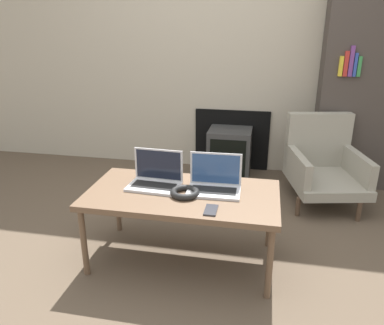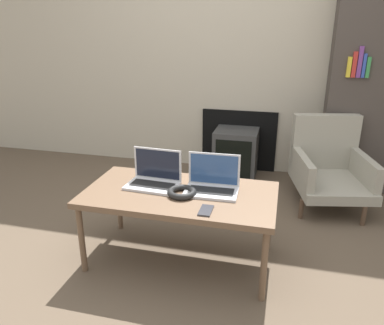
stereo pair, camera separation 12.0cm
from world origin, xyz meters
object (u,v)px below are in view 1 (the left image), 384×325
object	(u,v)px
headphones	(185,192)
tv	(230,152)
laptop_right	(214,182)
armchair	(323,162)
phone	(211,210)
laptop_left	(156,178)

from	to	relation	value
headphones	tv	xyz separation A→B (m)	(0.11, 1.54, -0.26)
laptop_right	armchair	size ratio (longest dim) A/B	0.43
laptop_right	phone	world-z (taller)	laptop_right
phone	tv	bearing A→B (deg)	92.18
laptop_right	armchair	xyz separation A→B (m)	(0.78, 1.05, -0.19)
headphones	phone	distance (m)	0.24
phone	armchair	bearing A→B (deg)	60.23
laptop_right	tv	xyz separation A→B (m)	(-0.05, 1.43, -0.29)
laptop_left	laptop_right	world-z (taller)	same
headphones	phone	size ratio (longest dim) A/B	1.38
phone	tv	xyz separation A→B (m)	(-0.06, 1.70, -0.24)
headphones	armchair	bearing A→B (deg)	51.07
laptop_left	laptop_right	distance (m)	0.37
laptop_right	headphones	bearing A→B (deg)	-148.22
headphones	armchair	xyz separation A→B (m)	(0.94, 1.16, -0.16)
laptop_left	laptop_right	bearing A→B (deg)	3.39
armchair	phone	bearing A→B (deg)	-131.99
laptop_right	headphones	distance (m)	0.19
laptop_left	phone	bearing A→B (deg)	-31.40
tv	laptop_right	bearing A→B (deg)	-88.18
laptop_right	headphones	xyz separation A→B (m)	(-0.16, -0.11, -0.03)
armchair	laptop_right	bearing A→B (deg)	-138.60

